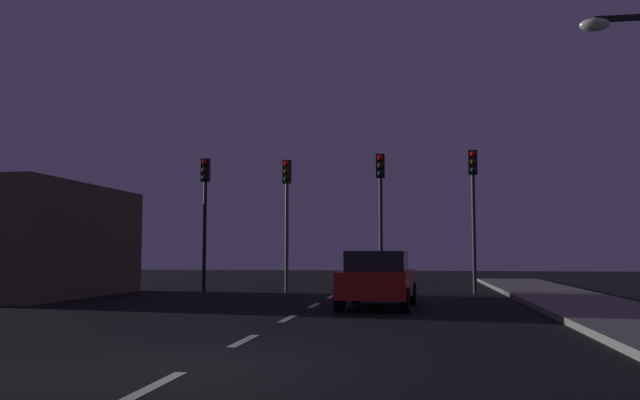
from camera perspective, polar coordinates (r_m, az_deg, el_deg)
The scene contains 14 objects.
ground_plane at distance 15.79m, azimuth -2.39°, elevation -10.10°, with size 80.00×80.00×0.00m, color black.
sidewalk_curb_right at distance 16.14m, azimuth 25.14°, elevation -9.28°, with size 3.00×40.00×0.15m, color gray.
lane_stripe_nearest at distance 7.97m, azimuth -14.12°, elevation -15.37°, with size 0.16×1.60×0.01m, color silver.
lane_stripe_second at distance 11.53m, azimuth -6.65°, elevation -12.09°, with size 0.16×1.60×0.01m, color silver.
lane_stripe_third at distance 15.21m, azimuth -2.82°, elevation -10.29°, with size 0.16×1.60×0.01m, color silver.
lane_stripe_fourth at distance 18.93m, azimuth -0.52°, elevation -9.18°, with size 0.16×1.60×0.01m, color silver.
lane_stripe_fifth at distance 22.68m, azimuth 1.02°, elevation -8.42°, with size 0.16×1.60×0.01m, color silver.
lane_stripe_sixth at distance 26.45m, azimuth 2.12°, elevation -7.87°, with size 0.16×1.60×0.01m, color silver.
traffic_signal_far_left at distance 25.89m, azimuth -10.01°, elevation 0.13°, with size 0.32×0.38×5.18m.
traffic_signal_center_left at distance 25.04m, azimuth -2.92°, elevation 0.04°, with size 0.32×0.38×5.06m.
traffic_signal_center_right at distance 24.58m, azimuth 5.31°, elevation 0.37°, with size 0.32×0.38×5.22m.
traffic_signal_far_right at distance 24.63m, azimuth 13.22°, elevation 0.56°, with size 0.32×0.38×5.28m.
car_stopped_ahead at distance 18.15m, azimuth 5.08°, elevation -6.88°, with size 2.07×4.01×1.56m.
storefront_left at distance 24.95m, azimuth -24.13°, elevation -3.27°, with size 4.97×7.69×3.84m, color brown.
Camera 1 is at (2.99, -8.43, 1.51)m, focal length 36.67 mm.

